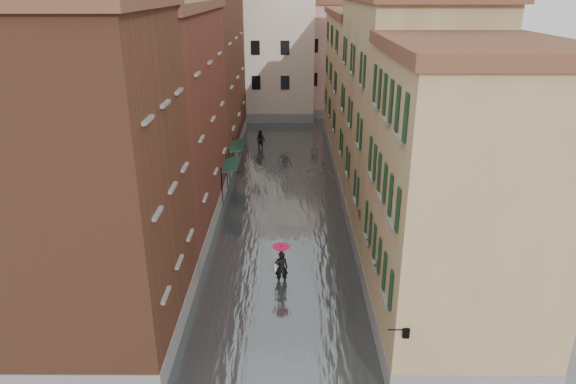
{
  "coord_description": "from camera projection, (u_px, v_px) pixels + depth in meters",
  "views": [
    {
      "loc": [
        0.5,
        -20.07,
        13.61
      ],
      "look_at": [
        0.4,
        6.56,
        3.0
      ],
      "focal_mm": 32.0,
      "sensor_mm": 36.0,
      "label": 1
    }
  ],
  "objects": [
    {
      "name": "wall_lantern",
      "position": [
        405.0,
        332.0,
        16.98
      ],
      "size": [
        0.71,
        0.22,
        0.35
      ],
      "color": "black",
      "rests_on": "ground"
    },
    {
      "name": "building_right_mid",
      "position": [
        402.0,
        120.0,
        29.62
      ],
      "size": [
        6.0,
        14.0,
        13.0
      ],
      "primitive_type": "cube",
      "color": "tan",
      "rests_on": "ground"
    },
    {
      "name": "ground",
      "position": [
        279.0,
        305.0,
        23.68
      ],
      "size": [
        120.0,
        120.0,
        0.0
      ],
      "primitive_type": "plane",
      "color": "slate",
      "rests_on": "ground"
    },
    {
      "name": "pedestrian_main",
      "position": [
        281.0,
        262.0,
        24.94
      ],
      "size": [
        0.89,
        0.89,
        2.06
      ],
      "color": "black",
      "rests_on": "ground"
    },
    {
      "name": "building_left_mid",
      "position": [
        161.0,
        124.0,
        29.75
      ],
      "size": [
        6.0,
        14.0,
        12.5
      ],
      "primitive_type": "cube",
      "color": "maroon",
      "rests_on": "ground"
    },
    {
      "name": "awning_near",
      "position": [
        231.0,
        165.0,
        34.62
      ],
      "size": [
        1.09,
        2.93,
        2.8
      ],
      "color": "#152F23",
      "rests_on": "ground"
    },
    {
      "name": "building_right_far",
      "position": [
        366.0,
        87.0,
        43.83
      ],
      "size": [
        6.0,
        16.0,
        11.5
      ],
      "primitive_type": "cube",
      "color": "#94824C",
      "rests_on": "ground"
    },
    {
      "name": "window_planters",
      "position": [
        371.0,
        233.0,
        22.72
      ],
      "size": [
        0.59,
        6.15,
        0.84
      ],
      "color": "brown",
      "rests_on": "ground"
    },
    {
      "name": "building_right_near",
      "position": [
        459.0,
        208.0,
        19.67
      ],
      "size": [
        6.0,
        8.0,
        11.5
      ],
      "primitive_type": "cube",
      "color": "#94824C",
      "rests_on": "ground"
    },
    {
      "name": "building_left_far",
      "position": [
        201.0,
        72.0,
        43.41
      ],
      "size": [
        6.0,
        16.0,
        14.0
      ],
      "primitive_type": "cube",
      "color": "brown",
      "rests_on": "ground"
    },
    {
      "name": "floodwater",
      "position": [
        283.0,
        196.0,
        35.72
      ],
      "size": [
        10.0,
        60.0,
        0.2
      ],
      "primitive_type": "cube",
      "color": "#4D5355",
      "rests_on": "ground"
    },
    {
      "name": "building_left_near",
      "position": [
        92.0,
        190.0,
        19.44
      ],
      "size": [
        6.0,
        8.0,
        13.0
      ],
      "primitive_type": "cube",
      "color": "brown",
      "rests_on": "ground"
    },
    {
      "name": "awning_far",
      "position": [
        237.0,
        146.0,
        38.74
      ],
      "size": [
        1.09,
        3.24,
        2.8
      ],
      "color": "#152F23",
      "rests_on": "ground"
    },
    {
      "name": "building_end_cream",
      "position": [
        258.0,
        57.0,
        56.59
      ],
      "size": [
        12.0,
        9.0,
        13.0
      ],
      "primitive_type": "cube",
      "color": "beige",
      "rests_on": "ground"
    },
    {
      "name": "building_end_pink",
      "position": [
        338.0,
        60.0,
        58.6
      ],
      "size": [
        10.0,
        9.0,
        12.0
      ],
      "primitive_type": "cube",
      "color": "#CF9992",
      "rests_on": "ground"
    },
    {
      "name": "pedestrian_far",
      "position": [
        261.0,
        140.0,
        46.0
      ],
      "size": [
        1.03,
        0.9,
        1.79
      ],
      "primitive_type": "imported",
      "rotation": [
        0.0,
        0.0,
        -0.29
      ],
      "color": "black",
      "rests_on": "ground"
    }
  ]
}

